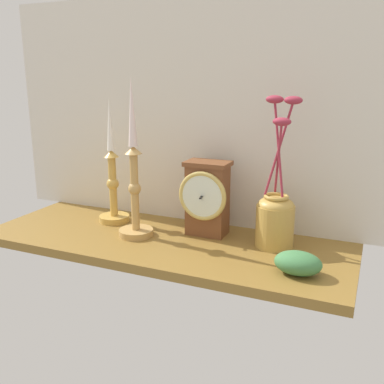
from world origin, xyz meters
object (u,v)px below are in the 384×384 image
candlestick_tall_left (113,184)px  brass_vase_jar (275,214)px  candlestick_tall_center (134,185)px  mantel_clock (207,197)px

candlestick_tall_left → brass_vase_jar: brass_vase_jar is taller
candlestick_tall_center → brass_vase_jar: bearing=11.2°
brass_vase_jar → candlestick_tall_left: bearing=179.1°
mantel_clock → brass_vase_jar: bearing=-4.0°
candlestick_tall_left → brass_vase_jar: 49.34cm
mantel_clock → brass_vase_jar: 19.47cm
mantel_clock → brass_vase_jar: brass_vase_jar is taller
mantel_clock → candlestick_tall_left: candlestick_tall_left is taller
mantel_clock → candlestick_tall_center: bearing=-153.7°
candlestick_tall_left → candlestick_tall_center: (12.40, -8.12, 2.73)cm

